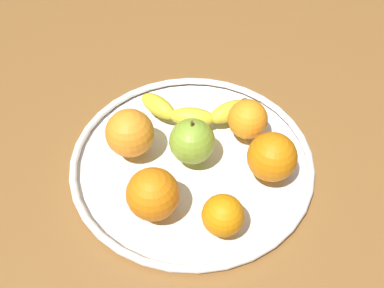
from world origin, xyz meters
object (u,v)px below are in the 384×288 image
Objects in this scene: orange_center at (153,194)px; orange_front_left at (223,215)px; banana at (195,111)px; orange_front_right at (130,133)px; orange_back_right at (248,119)px; apple at (189,143)px; orange_back_left at (272,157)px; fruit_bowl at (192,160)px.

orange_front_left is at bearing -8.15° from orange_center.
banana is 2.65× the size of orange_front_right.
orange_front_left is at bearing -36.96° from orange_front_right.
orange_center is 10.24cm from orange_front_left.
banana is at bearing 166.71° from orange_back_right.
apple is 1.34× the size of orange_front_left.
orange_front_right is at bearing -160.23° from orange_back_right.
orange_back_left is at bearing -3.48° from orange_front_right.
apple is at bearing -2.00° from orange_front_right.
orange_front_right reaches higher than fruit_bowl.
orange_front_left is (6.61, -11.81, -0.63)cm from apple.
orange_front_right is at bearing 119.44° from orange_center.
orange_back_right is (18.22, 6.55, -0.57)cm from orange_front_right.
fruit_bowl is at bearing -87.34° from banana.
orange_back_right is at bearing 117.75° from orange_back_left.
apple is 1.22× the size of orange_back_right.
orange_back_right reaches higher than orange_front_left.
apple reaches higher than orange_front_left.
orange_back_left reaches higher than fruit_bowl.
apple is at bearing -136.54° from fruit_bowl.
banana is 22.01cm from orange_front_left.
orange_front_right is at bearing 178.00° from apple.
fruit_bowl is 4.92× the size of apple.
orange_back_right is at bearing 38.38° from apple.
orange_front_right is (-9.53, 0.33, 0.25)cm from apple.
apple is 12.89cm from orange_back_left.
orange_center is at bearing -108.60° from apple.
banana is 16.74cm from orange_back_left.
apple is (0.36, -9.02, 1.96)cm from banana.
orange_center reaches higher than fruit_bowl.
orange_back_left reaches higher than orange_front_left.
fruit_bowl is 13.37cm from orange_back_left.
fruit_bowl is 1.92× the size of banana.
banana is at bearing 43.46° from orange_front_right.
orange_center reaches higher than orange_front_left.
banana is 9.24cm from apple.
orange_back_right reaches higher than fruit_bowl.
banana reaches higher than fruit_bowl.
orange_front_left reaches higher than fruit_bowl.
orange_center is 1.16× the size of orange_back_right.
orange_front_right reaches higher than orange_center.
orange_back_left is 0.98× the size of orange_front_right.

